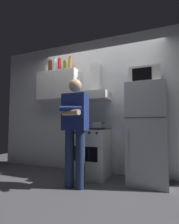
{
  "coord_description": "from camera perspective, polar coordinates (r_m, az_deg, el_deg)",
  "views": [
    {
      "loc": [
        1.06,
        -2.69,
        0.94
      ],
      "look_at": [
        0.0,
        0.0,
        1.15
      ],
      "focal_mm": 27.32,
      "sensor_mm": 36.0,
      "label": 1
    }
  ],
  "objects": [
    {
      "name": "microwave",
      "position": [
        3.07,
        18.1,
        11.16
      ],
      "size": [
        0.48,
        0.37,
        0.28
      ],
      "color": "silver",
      "rests_on": "refrigerator"
    },
    {
      "name": "ground_plane",
      "position": [
        3.04,
        0.0,
        -22.15
      ],
      "size": [
        7.0,
        7.0,
        0.0
      ],
      "primitive_type": "plane",
      "color": "#4C4C51"
    },
    {
      "name": "bottle_olive_oil",
      "position": [
        3.79,
        -8.33,
        14.86
      ],
      "size": [
        0.06,
        0.06,
        0.26
      ],
      "color": "#4C6B19",
      "rests_on": "upper_cabinet"
    },
    {
      "name": "range_hood",
      "position": [
        3.33,
        1.58,
        7.25
      ],
      "size": [
        0.6,
        0.44,
        0.75
      ],
      "color": "white"
    },
    {
      "name": "upper_cabinet",
      "position": [
        3.7,
        -10.28,
        8.57
      ],
      "size": [
        0.9,
        0.37,
        0.6
      ],
      "color": "white"
    },
    {
      "name": "bottle_canister_steel",
      "position": [
        3.97,
        -14.38,
        13.62
      ],
      "size": [
        0.08,
        0.08,
        0.2
      ],
      "color": "#B2B5BA",
      "rests_on": "upper_cabinet"
    },
    {
      "name": "refrigerator",
      "position": [
        2.95,
        18.49,
        -6.66
      ],
      "size": [
        0.6,
        0.62,
        1.6
      ],
      "color": "silver",
      "rests_on": "ground_plane"
    },
    {
      "name": "back_wall_tiled",
      "position": [
        3.48,
        3.63,
        2.63
      ],
      "size": [
        4.8,
        0.1,
        2.7
      ],
      "primitive_type": "cube",
      "color": "white",
      "rests_on": "ground_plane"
    },
    {
      "name": "bottle_rum_dark",
      "position": [
        3.9,
        -13.02,
        14.62
      ],
      "size": [
        0.08,
        0.08,
        0.29
      ],
      "color": "#47230F",
      "rests_on": "upper_cabinet"
    },
    {
      "name": "cooking_pot",
      "position": [
        2.99,
        2.35,
        -4.41
      ],
      "size": [
        0.28,
        0.18,
        0.1
      ],
      "color": "#B7BABF",
      "rests_on": "stove_oven"
    },
    {
      "name": "bottle_vodka_clear",
      "position": [
        3.86,
        -11.53,
        15.05
      ],
      "size": [
        0.06,
        0.06,
        0.32
      ],
      "color": "silver",
      "rests_on": "upper_cabinet"
    },
    {
      "name": "bottle_liquor_amber",
      "position": [
        3.74,
        -6.52,
        15.59
      ],
      "size": [
        0.07,
        0.07,
        0.32
      ],
      "color": "#B7721E",
      "rests_on": "upper_cabinet"
    },
    {
      "name": "bottle_soda_red",
      "position": [
        3.8,
        -9.98,
        15.18
      ],
      "size": [
        0.08,
        0.08,
        0.3
      ],
      "color": "red",
      "rests_on": "upper_cabinet"
    },
    {
      "name": "stove_oven",
      "position": [
        3.18,
        0.83,
        -13.31
      ],
      "size": [
        0.6,
        0.62,
        0.87
      ],
      "color": "white",
      "rests_on": "ground_plane"
    },
    {
      "name": "person_standing",
      "position": [
        2.61,
        -4.94,
        -5.01
      ],
      "size": [
        0.38,
        0.33,
        1.64
      ],
      "color": "navy",
      "rests_on": "ground_plane"
    }
  ]
}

